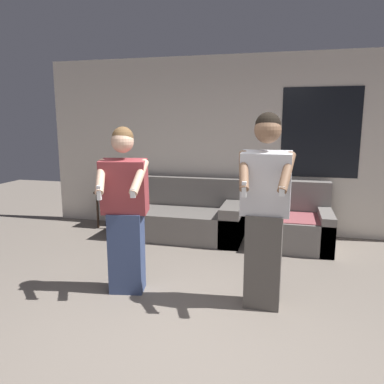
{
  "coord_description": "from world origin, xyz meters",
  "views": [
    {
      "loc": [
        0.73,
        -2.48,
        1.71
      ],
      "look_at": [
        -0.12,
        0.86,
        1.06
      ],
      "focal_mm": 35.0,
      "sensor_mm": 36.0,
      "label": 1
    }
  ],
  "objects_px": {
    "couch": "(182,217)",
    "person_left": "(125,211)",
    "person_right": "(265,211)",
    "armchair": "(298,225)",
    "side_table": "(111,196)"
  },
  "relations": [
    {
      "from": "couch",
      "to": "side_table",
      "type": "distance_m",
      "value": 1.31
    },
    {
      "from": "side_table",
      "to": "person_right",
      "type": "height_order",
      "value": "person_right"
    },
    {
      "from": "armchair",
      "to": "person_left",
      "type": "xyz_separation_m",
      "value": [
        -1.73,
        -1.93,
        0.55
      ]
    },
    {
      "from": "couch",
      "to": "person_right",
      "type": "bearing_deg",
      "value": -55.89
    },
    {
      "from": "couch",
      "to": "armchair",
      "type": "distance_m",
      "value": 1.71
    },
    {
      "from": "armchair",
      "to": "side_table",
      "type": "relative_size",
      "value": 1.22
    },
    {
      "from": "couch",
      "to": "person_left",
      "type": "distance_m",
      "value": 2.07
    },
    {
      "from": "side_table",
      "to": "couch",
      "type": "bearing_deg",
      "value": -10.16
    },
    {
      "from": "couch",
      "to": "armchair",
      "type": "height_order",
      "value": "armchair"
    },
    {
      "from": "person_right",
      "to": "couch",
      "type": "bearing_deg",
      "value": 124.11
    },
    {
      "from": "couch",
      "to": "person_left",
      "type": "xyz_separation_m",
      "value": [
        -0.02,
        -1.99,
        0.55
      ]
    },
    {
      "from": "armchair",
      "to": "side_table",
      "type": "xyz_separation_m",
      "value": [
        -2.98,
        0.29,
        0.22
      ]
    },
    {
      "from": "couch",
      "to": "armchair",
      "type": "xyz_separation_m",
      "value": [
        1.71,
        -0.06,
        -0.0
      ]
    },
    {
      "from": "armchair",
      "to": "couch",
      "type": "bearing_deg",
      "value": 177.84
    },
    {
      "from": "person_left",
      "to": "person_right",
      "type": "relative_size",
      "value": 0.93
    }
  ]
}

